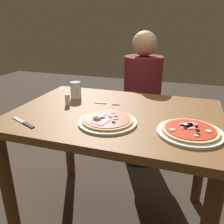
{
  "coord_description": "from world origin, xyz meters",
  "views": [
    {
      "loc": [
        0.36,
        -1.17,
        1.25
      ],
      "look_at": [
        0.0,
        -0.08,
        0.8
      ],
      "focal_mm": 37.61,
      "sensor_mm": 36.0,
      "label": 1
    }
  ],
  "objects_px": {
    "water_glass_near": "(76,91)",
    "fork": "(105,103)",
    "knife": "(24,123)",
    "salt_shaker": "(68,100)",
    "dining_table": "(116,133)",
    "diner_person": "(142,105)",
    "pizza_foreground": "(107,121)",
    "pizza_across_left": "(190,131)"
  },
  "relations": [
    {
      "from": "water_glass_near",
      "to": "pizza_foreground",
      "type": "bearing_deg",
      "value": -44.26
    },
    {
      "from": "pizza_foreground",
      "to": "diner_person",
      "type": "bearing_deg",
      "value": 90.35
    },
    {
      "from": "knife",
      "to": "salt_shaker",
      "type": "height_order",
      "value": "salt_shaker"
    },
    {
      "from": "pizza_foreground",
      "to": "salt_shaker",
      "type": "xyz_separation_m",
      "value": [
        -0.32,
        0.18,
        0.02
      ]
    },
    {
      "from": "salt_shaker",
      "to": "dining_table",
      "type": "bearing_deg",
      "value": -4.42
    },
    {
      "from": "salt_shaker",
      "to": "water_glass_near",
      "type": "bearing_deg",
      "value": 95.15
    },
    {
      "from": "dining_table",
      "to": "pizza_foreground",
      "type": "bearing_deg",
      "value": -88.11
    },
    {
      "from": "dining_table",
      "to": "diner_person",
      "type": "distance_m",
      "value": 0.77
    },
    {
      "from": "water_glass_near",
      "to": "salt_shaker",
      "type": "height_order",
      "value": "water_glass_near"
    },
    {
      "from": "water_glass_near",
      "to": "salt_shaker",
      "type": "relative_size",
      "value": 1.61
    },
    {
      "from": "water_glass_near",
      "to": "fork",
      "type": "distance_m",
      "value": 0.23
    },
    {
      "from": "pizza_foreground",
      "to": "salt_shaker",
      "type": "relative_size",
      "value": 4.35
    },
    {
      "from": "pizza_foreground",
      "to": "diner_person",
      "type": "height_order",
      "value": "diner_person"
    },
    {
      "from": "water_glass_near",
      "to": "dining_table",
      "type": "bearing_deg",
      "value": -26.61
    },
    {
      "from": "fork",
      "to": "pizza_foreground",
      "type": "bearing_deg",
      "value": -67.73
    },
    {
      "from": "dining_table",
      "to": "pizza_across_left",
      "type": "height_order",
      "value": "pizza_across_left"
    },
    {
      "from": "fork",
      "to": "dining_table",
      "type": "bearing_deg",
      "value": -46.96
    },
    {
      "from": "diner_person",
      "to": "knife",
      "type": "bearing_deg",
      "value": 70.11
    },
    {
      "from": "dining_table",
      "to": "pizza_foreground",
      "type": "height_order",
      "value": "pizza_foreground"
    },
    {
      "from": "water_glass_near",
      "to": "knife",
      "type": "height_order",
      "value": "water_glass_near"
    },
    {
      "from": "pizza_foreground",
      "to": "salt_shaker",
      "type": "height_order",
      "value": "salt_shaker"
    },
    {
      "from": "pizza_foreground",
      "to": "fork",
      "type": "distance_m",
      "value": 0.3
    },
    {
      "from": "knife",
      "to": "salt_shaker",
      "type": "xyz_separation_m",
      "value": [
        0.07,
        0.32,
        0.03
      ]
    },
    {
      "from": "pizza_across_left",
      "to": "salt_shaker",
      "type": "relative_size",
      "value": 4.4
    },
    {
      "from": "knife",
      "to": "dining_table",
      "type": "bearing_deg",
      "value": 37.18
    },
    {
      "from": "salt_shaker",
      "to": "pizza_across_left",
      "type": "bearing_deg",
      "value": -13.97
    },
    {
      "from": "salt_shaker",
      "to": "fork",
      "type": "bearing_deg",
      "value": 23.64
    },
    {
      "from": "water_glass_near",
      "to": "diner_person",
      "type": "xyz_separation_m",
      "value": [
        0.32,
        0.61,
        -0.26
      ]
    },
    {
      "from": "pizza_foreground",
      "to": "pizza_across_left",
      "type": "bearing_deg",
      "value": 0.98
    },
    {
      "from": "dining_table",
      "to": "knife",
      "type": "height_order",
      "value": "knife"
    },
    {
      "from": "pizza_across_left",
      "to": "water_glass_near",
      "type": "relative_size",
      "value": 2.73
    },
    {
      "from": "dining_table",
      "to": "fork",
      "type": "bearing_deg",
      "value": 133.04
    },
    {
      "from": "salt_shaker",
      "to": "knife",
      "type": "bearing_deg",
      "value": -102.75
    },
    {
      "from": "water_glass_near",
      "to": "fork",
      "type": "relative_size",
      "value": 0.68
    },
    {
      "from": "diner_person",
      "to": "water_glass_near",
      "type": "bearing_deg",
      "value": 61.82
    },
    {
      "from": "fork",
      "to": "salt_shaker",
      "type": "distance_m",
      "value": 0.23
    },
    {
      "from": "fork",
      "to": "knife",
      "type": "bearing_deg",
      "value": -124.36
    },
    {
      "from": "dining_table",
      "to": "water_glass_near",
      "type": "distance_m",
      "value": 0.4
    },
    {
      "from": "fork",
      "to": "diner_person",
      "type": "distance_m",
      "value": 0.7
    },
    {
      "from": "pizza_foreground",
      "to": "water_glass_near",
      "type": "distance_m",
      "value": 0.46
    },
    {
      "from": "pizza_across_left",
      "to": "salt_shaker",
      "type": "height_order",
      "value": "salt_shaker"
    },
    {
      "from": "pizza_foreground",
      "to": "knife",
      "type": "height_order",
      "value": "pizza_foreground"
    }
  ]
}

